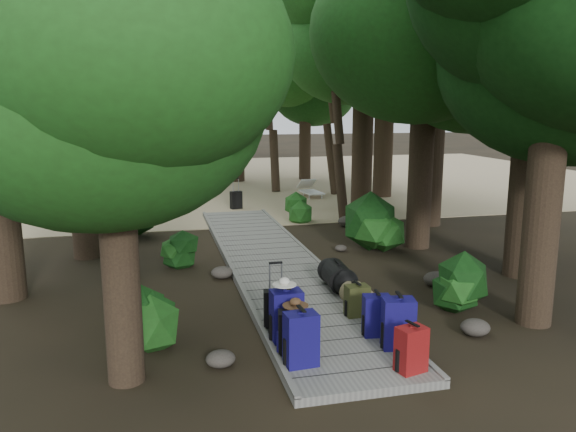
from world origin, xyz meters
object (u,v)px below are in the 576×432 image
object	(u,v)px
backpack_left_b	(291,330)
kayak	(136,198)
backpack_left_a	(301,336)
backpack_right_b	(398,321)
backpack_right_c	(377,313)
duffel_right_khaki	(357,295)
suitcase_on_boardwalk	(276,309)
backpack_left_c	(286,313)
lone_suitcase_on_sand	(236,200)
duffel_right_black	(337,276)
sun_lounger	(312,189)
backpack_right_d	(357,299)
backpack_right_a	(411,347)

from	to	relation	value
backpack_left_b	kayak	size ratio (longest dim) A/B	0.19
backpack_left_a	backpack_right_b	size ratio (longest dim) A/B	1.00
backpack_right_c	duffel_right_khaki	size ratio (longest dim) A/B	1.26
suitcase_on_boardwalk	backpack_left_c	bearing A→B (deg)	-75.87
backpack_left_a	backpack_left_b	bearing A→B (deg)	90.16
backpack_left_c	lone_suitcase_on_sand	xyz separation A→B (m)	(0.93, 11.37, -0.22)
backpack_right_b	kayak	xyz separation A→B (m)	(-3.91, 14.09, -0.32)
backpack_left_a	duffel_right_black	size ratio (longest dim) A/B	1.01
duffel_right_black	sun_lounger	world-z (taller)	sun_lounger
sun_lounger	backpack_left_b	bearing A→B (deg)	-112.77
kayak	suitcase_on_boardwalk	bearing A→B (deg)	-98.19
kayak	sun_lounger	world-z (taller)	sun_lounger
backpack_left_a	backpack_right_b	xyz separation A→B (m)	(1.46, 0.21, 0.00)
duffel_right_black	lone_suitcase_on_sand	distance (m)	9.32
backpack_left_c	backpack_right_b	distance (m)	1.59
backpack_left_c	suitcase_on_boardwalk	xyz separation A→B (m)	(-0.04, 0.54, -0.13)
duffel_right_black	backpack_right_d	bearing A→B (deg)	-91.22
backpack_left_b	duffel_right_khaki	distance (m)	2.20
backpack_left_b	duffel_right_khaki	xyz separation A→B (m)	(1.54, 1.56, -0.15)
backpack_right_b	sun_lounger	size ratio (longest dim) A/B	0.41
backpack_left_c	backpack_right_b	world-z (taller)	backpack_left_c
backpack_left_a	kayak	distance (m)	14.51
backpack_right_b	lone_suitcase_on_sand	bearing A→B (deg)	104.29
backpack_left_c	backpack_right_c	distance (m)	1.35
backpack_right_a	sun_lounger	bearing A→B (deg)	64.06
backpack_right_b	backpack_right_d	distance (m)	1.31
backpack_right_c	suitcase_on_boardwalk	size ratio (longest dim) A/B	1.17
backpack_right_a	backpack_right_c	bearing A→B (deg)	74.19
backpack_right_b	duffel_right_khaki	world-z (taller)	backpack_right_b
backpack_right_d	lone_suitcase_on_sand	distance (m)	10.70
backpack_left_b	backpack_right_a	bearing A→B (deg)	-22.23
backpack_left_a	backpack_right_b	bearing A→B (deg)	3.42
suitcase_on_boardwalk	duffel_right_khaki	bearing A→B (deg)	30.86
backpack_left_a	backpack_right_c	distance (m)	1.51
backpack_right_a	backpack_right_b	distance (m)	0.72
lone_suitcase_on_sand	backpack_right_a	bearing A→B (deg)	-103.58
backpack_right_b	suitcase_on_boardwalk	size ratio (longest dim) A/B	1.38
duffel_right_khaki	backpack_right_b	bearing A→B (deg)	-107.72
backpack_right_c	lone_suitcase_on_sand	distance (m)	11.51
duffel_right_black	duffel_right_khaki	bearing A→B (deg)	-83.71
duffel_right_khaki	sun_lounger	distance (m)	12.39
backpack_left_a	backpack_right_d	size ratio (longest dim) A/B	1.41
sun_lounger	lone_suitcase_on_sand	bearing A→B (deg)	-155.69
backpack_right_c	duffel_right_black	distance (m)	2.21
backpack_left_b	backpack_left_c	bearing A→B (deg)	96.83
backpack_right_b	suitcase_on_boardwalk	distance (m)	1.90
backpack_right_c	suitcase_on_boardwalk	distance (m)	1.54
backpack_right_a	duffel_right_black	xyz separation A→B (m)	(0.14, 3.40, -0.08)
backpack_left_b	backpack_right_d	xyz separation A→B (m)	(1.37, 1.11, -0.05)
backpack_right_b	kayak	size ratio (longest dim) A/B	0.23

